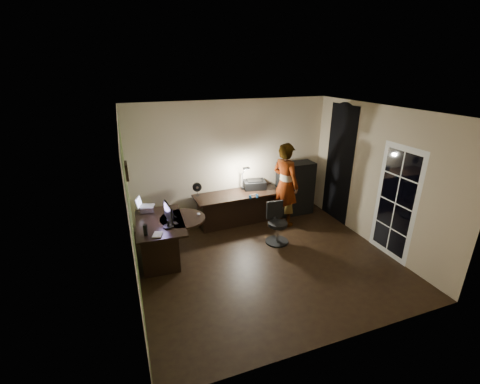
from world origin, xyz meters
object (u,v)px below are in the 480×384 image
object	(u,v)px
cabinet	(295,188)
monitor	(168,219)
office_chair	(278,224)
desk_right	(238,209)
person	(285,185)
desk_left	(161,240)

from	to	relation	value
cabinet	monitor	xyz separation A→B (m)	(-3.16, -1.23, 0.30)
cabinet	office_chair	size ratio (longest dim) A/B	1.52
desk_right	person	bearing A→B (deg)	-22.34
desk_left	monitor	size ratio (longest dim) A/B	2.94
cabinet	office_chair	xyz separation A→B (m)	(-1.02, -1.14, -0.21)
cabinet	person	distance (m)	0.72
person	office_chair	bearing A→B (deg)	122.78
desk_left	office_chair	xyz separation A→B (m)	(2.25, -0.20, 0.03)
person	desk_right	bearing A→B (deg)	48.94
person	desk_left	bearing A→B (deg)	79.31
desk_left	desk_right	bearing A→B (deg)	28.12
monitor	person	distance (m)	2.78
cabinet	monitor	distance (m)	3.40
monitor	office_chair	size ratio (longest dim) A/B	0.55
cabinet	person	size ratio (longest dim) A/B	0.68
office_chair	person	size ratio (longest dim) A/B	0.45
cabinet	desk_left	bearing A→B (deg)	-164.27
desk_right	person	distance (m)	1.17
desk_right	cabinet	size ratio (longest dim) A/B	1.54
desk_left	monitor	world-z (taller)	monitor
desk_right	person	size ratio (longest dim) A/B	1.04
office_chair	person	distance (m)	1.03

